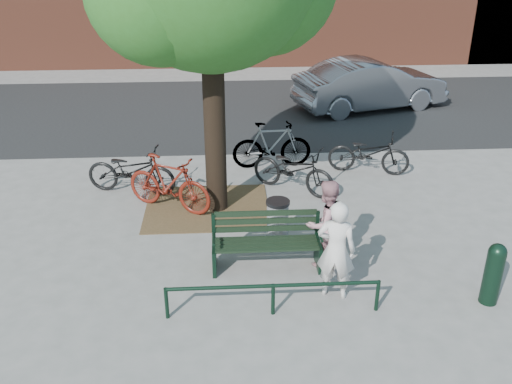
{
  "coord_description": "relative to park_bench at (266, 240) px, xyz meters",
  "views": [
    {
      "loc": [
        -0.64,
        -7.81,
        5.1
      ],
      "look_at": [
        -0.11,
        1.0,
        0.89
      ],
      "focal_mm": 40.0,
      "sensor_mm": 36.0,
      "label": 1
    }
  ],
  "objects": [
    {
      "name": "person_left",
      "position": [
        0.95,
        -0.86,
        0.3
      ],
      "size": [
        0.66,
        0.54,
        1.56
      ],
      "primitive_type": "imported",
      "rotation": [
        0.0,
        0.0,
        2.82
      ],
      "color": "beige",
      "rests_on": "ground"
    },
    {
      "name": "bicycle_e",
      "position": [
        2.55,
        3.67,
        -0.01
      ],
      "size": [
        1.88,
        1.08,
        0.93
      ],
      "primitive_type": "imported",
      "rotation": [
        0.0,
        0.0,
        1.29
      ],
      "color": "black",
      "rests_on": "ground"
    },
    {
      "name": "park_bench",
      "position": [
        0.0,
        0.0,
        0.0
      ],
      "size": [
        1.74,
        0.54,
        0.97
      ],
      "color": "black",
      "rests_on": "ground"
    },
    {
      "name": "dirt_pit",
      "position": [
        -1.0,
        2.12,
        -0.47
      ],
      "size": [
        2.4,
        2.0,
        0.02
      ],
      "primitive_type": "cube",
      "color": "brown",
      "rests_on": "ground"
    },
    {
      "name": "bicycle_c",
      "position": [
        0.77,
        2.81,
        0.01
      ],
      "size": [
        1.9,
        1.61,
        0.98
      ],
      "primitive_type": "imported",
      "rotation": [
        0.0,
        0.0,
        0.95
      ],
      "color": "black",
      "rests_on": "ground"
    },
    {
      "name": "ground",
      "position": [
        0.0,
        -0.08,
        -0.48
      ],
      "size": [
        90.0,
        90.0,
        0.0
      ],
      "primitive_type": "plane",
      "color": "gray",
      "rests_on": "ground"
    },
    {
      "name": "guard_railing",
      "position": [
        0.0,
        -1.28,
        -0.08
      ],
      "size": [
        3.06,
        0.06,
        0.51
      ],
      "color": "black",
      "rests_on": "ground"
    },
    {
      "name": "litter_bin",
      "position": [
        0.24,
        0.67,
        -0.05
      ],
      "size": [
        0.41,
        0.41,
        0.84
      ],
      "color": "gray",
      "rests_on": "ground"
    },
    {
      "name": "road",
      "position": [
        0.0,
        8.42,
        -0.47
      ],
      "size": [
        40.0,
        7.0,
        0.01
      ],
      "primitive_type": "cube",
      "color": "black",
      "rests_on": "ground"
    },
    {
      "name": "bollard",
      "position": [
        3.2,
        -1.18,
        0.05
      ],
      "size": [
        0.26,
        0.26,
        0.98
      ],
      "color": "black",
      "rests_on": "ground"
    },
    {
      "name": "bicycle_d",
      "position": [
        0.44,
        4.11,
        0.06
      ],
      "size": [
        1.82,
        0.62,
        1.07
      ],
      "primitive_type": "imported",
      "rotation": [
        0.0,
        0.0,
        1.63
      ],
      "color": "gray",
      "rests_on": "ground"
    },
    {
      "name": "bicycle_a",
      "position": [
        -2.55,
        2.93,
        0.01
      ],
      "size": [
        1.98,
        1.08,
        0.98
      ],
      "primitive_type": "imported",
      "rotation": [
        0.0,
        0.0,
        1.33
      ],
      "color": "black",
      "rests_on": "ground"
    },
    {
      "name": "person_right",
      "position": [
        0.95,
        0.0,
        0.26
      ],
      "size": [
        0.89,
        0.82,
        1.48
      ],
      "primitive_type": "imported",
      "rotation": [
        0.0,
        0.0,
        3.58
      ],
      "color": "#B57C84",
      "rests_on": "ground"
    },
    {
      "name": "parked_car",
      "position": [
        3.72,
        8.4,
        0.26
      ],
      "size": [
        4.75,
        2.78,
        1.48
      ],
      "primitive_type": "imported",
      "rotation": [
        0.0,
        0.0,
        1.86
      ],
      "color": "slate",
      "rests_on": "ground"
    },
    {
      "name": "bicycle_b",
      "position": [
        -1.72,
        2.12,
        0.07
      ],
      "size": [
        1.86,
        1.35,
        1.11
      ],
      "primitive_type": "imported",
      "rotation": [
        0.0,
        0.0,
        1.06
      ],
      "color": "#55140C",
      "rests_on": "ground"
    }
  ]
}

